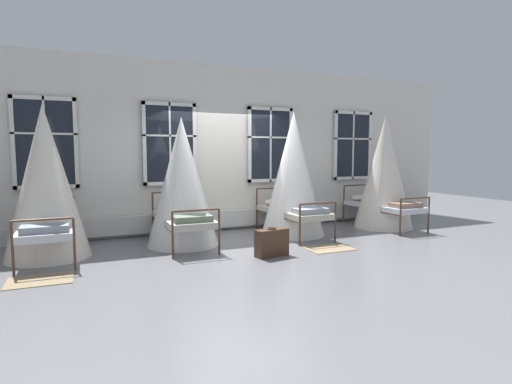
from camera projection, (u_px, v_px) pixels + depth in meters
ground at (244, 241)px, 7.82m from camera, size 21.76×21.76×0.00m
back_wall_with_windows at (221, 149)px, 8.82m from camera, size 11.88×0.10×3.50m
window_bank at (223, 184)px, 8.79m from camera, size 7.80×0.10×2.60m
cot_first at (46, 184)px, 6.46m from camera, size 1.28×1.90×2.42m
cot_second at (182, 184)px, 7.38m from camera, size 1.28×1.91×2.30m
cot_third at (293, 176)px, 8.28m from camera, size 1.28×1.91×2.48m
cot_fourth at (384, 174)px, 9.14m from camera, size 1.28×1.91×2.48m
rug_first at (40, 280)px, 5.37m from camera, size 0.81×0.57×0.01m
rug_third at (329, 248)px, 7.16m from camera, size 0.81×0.57×0.01m
suitcase_dark at (272, 243)px, 6.64m from camera, size 0.59×0.31×0.47m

